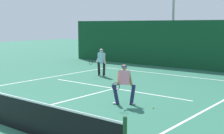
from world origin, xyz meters
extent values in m
cube|color=white|center=(0.00, 11.70, 0.00)|extent=(9.76, 0.10, 0.01)
cube|color=white|center=(0.00, 6.40, 0.00)|extent=(7.95, 0.10, 0.01)
cube|color=white|center=(0.00, 3.20, 0.00)|extent=(0.10, 6.40, 0.01)
cylinder|color=#1E234C|center=(2.42, 4.43, 0.39)|extent=(0.27, 0.25, 0.78)
cylinder|color=#1E234C|center=(1.89, 4.08, 0.39)|extent=(0.31, 0.27, 0.79)
ellipsoid|color=white|center=(2.42, 4.43, 0.04)|extent=(0.28, 0.23, 0.09)
ellipsoid|color=white|center=(1.89, 4.08, 0.04)|extent=(0.28, 0.23, 0.09)
cube|color=pink|center=(2.15, 4.25, 1.04)|extent=(0.50, 0.47, 0.57)
cylinder|color=#9E704C|center=(2.34, 4.37, 1.02)|extent=(0.23, 0.19, 0.60)
cylinder|color=#9E704C|center=(1.96, 4.13, 1.02)|extent=(0.35, 0.46, 0.47)
sphere|color=#9E704C|center=(2.15, 4.25, 1.44)|extent=(0.21, 0.21, 0.21)
cylinder|color=#19478C|center=(2.15, 4.25, 1.47)|extent=(0.31, 0.31, 0.04)
cylinder|color=black|center=(2.06, 3.89, 0.81)|extent=(0.17, 0.23, 0.03)
torus|color=black|center=(2.25, 3.61, 0.81)|extent=(0.26, 0.18, 0.29)
cylinder|color=black|center=(-2.63, 8.75, 0.40)|extent=(0.19, 0.16, 0.81)
cylinder|color=black|center=(-3.05, 8.79, 0.40)|extent=(0.20, 0.16, 0.81)
ellipsoid|color=white|center=(-2.63, 8.75, 0.04)|extent=(0.27, 0.13, 0.09)
ellipsoid|color=white|center=(-3.05, 8.79, 0.04)|extent=(0.27, 0.13, 0.09)
cube|color=#8CCCE0|center=(-2.84, 8.77, 1.09)|extent=(0.44, 0.29, 0.58)
cylinder|color=beige|center=(-2.61, 8.75, 1.07)|extent=(0.24, 0.12, 0.62)
cylinder|color=beige|center=(-3.07, 8.79, 1.07)|extent=(0.14, 0.45, 0.56)
sphere|color=beige|center=(-2.84, 8.77, 1.50)|extent=(0.22, 0.22, 0.22)
cylinder|color=#19478C|center=(-2.84, 8.77, 1.54)|extent=(0.26, 0.26, 0.04)
cylinder|color=black|center=(-3.15, 8.55, 0.85)|extent=(0.06, 0.26, 0.03)
torus|color=black|center=(-3.18, 8.21, 0.85)|extent=(0.29, 0.05, 0.29)
sphere|color=#D1E033|center=(-2.20, 1.75, 0.03)|extent=(0.07, 0.07, 0.07)
sphere|color=#D1E033|center=(3.30, 4.47, 0.03)|extent=(0.07, 0.07, 0.07)
cube|color=#104225|center=(0.00, 14.73, 1.65)|extent=(21.11, 0.12, 3.30)
cylinder|color=#9EA39E|center=(-2.20, 16.31, 3.86)|extent=(0.18, 0.18, 7.72)
camera|label=1|loc=(9.05, -5.13, 3.03)|focal=50.40mm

